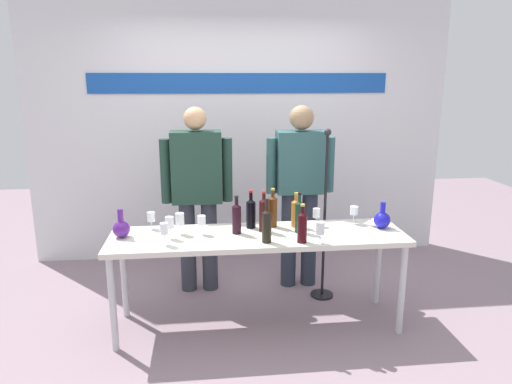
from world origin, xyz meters
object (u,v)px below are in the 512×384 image
Objects in this scene: wine_bottle_6 at (299,215)px; wine_glass_left_1 at (202,221)px; display_table at (258,242)px; decanter_blue_left at (121,228)px; wine_glass_right_0 at (320,229)px; wine_bottle_2 at (302,226)px; wine_bottle_3 at (273,210)px; wine_glass_right_2 at (354,211)px; wine_glass_left_4 at (170,223)px; microphone_stand at (324,243)px; wine_bottle_7 at (251,212)px; wine_glass_left_0 at (180,219)px; presenter_right at (300,185)px; wine_bottle_1 at (264,214)px; decanter_blue_right at (382,219)px; wine_bottle_5 at (237,217)px; presenter_left at (197,188)px; wine_bottle_4 at (296,212)px; wine_glass_right_1 at (316,213)px; wine_glass_left_3 at (164,229)px; wine_glass_left_2 at (151,217)px; wine_bottle_0 at (267,224)px.

wine_bottle_6 reaches higher than wine_glass_left_1.
decanter_blue_left is at bearing 177.50° from display_table.
wine_glass_right_0 reaches higher than display_table.
display_table is at bearing 144.59° from wine_bottle_2.
wine_bottle_3 is 2.13× the size of wine_glass_right_2.
wine_glass_left_4 is 1.41m from microphone_stand.
wine_bottle_7 is 0.20× the size of microphone_stand.
wine_glass_left_1 is (0.16, -0.02, -0.01)m from wine_glass_left_0.
presenter_right reaches higher than wine_glass_right_2.
wine_bottle_2 reaches higher than wine_glass_left_0.
wine_bottle_1 is 1.91× the size of wine_glass_left_0.
decanter_blue_right reaches higher than wine_glass_left_0.
wine_glass_left_1 is at bearing -160.00° from microphone_stand.
wine_bottle_5 is 0.50m from wine_glass_left_4.
wine_bottle_1 is 1.05× the size of wine_bottle_7.
display_table is 1.50× the size of microphone_stand.
presenter_left is 1.11× the size of microphone_stand.
wine_bottle_4 is at bearing -177.66° from wine_glass_right_2.
presenter_left is 5.34× the size of wine_bottle_3.
microphone_stand is (0.79, 0.39, -0.38)m from wine_bottle_5.
wine_glass_right_2 is at bearing 145.41° from decanter_blue_right.
decanter_blue_left reaches higher than wine_glass_left_4.
wine_glass_right_1 is (0.35, -0.02, -0.03)m from wine_bottle_3.
display_table is at bearing 12.64° from wine_glass_left_3.
wine_bottle_5 is at bearing -133.39° from presenter_right.
wine_glass_right_1 is at bearing -87.39° from presenter_right.
wine_bottle_4 reaches higher than wine_glass_left_1.
microphone_stand is (1.44, 0.21, -0.35)m from wine_glass_left_2.
wine_glass_left_3 is 1.11× the size of wine_glass_right_2.
wine_bottle_0 is at bearing 169.68° from wine_glass_right_0.
wine_bottle_1 is at bearing -123.10° from presenter_right.
wine_glass_right_1 is at bearing 10.17° from wine_bottle_5.
wine_glass_right_0 is 0.80m from microphone_stand.
wine_glass_left_4 is at bearing 168.22° from wine_glass_right_0.
wine_glass_left_2 is (-0.35, -0.48, -0.11)m from presenter_left.
wine_bottle_2 is 1.78× the size of wine_glass_right_0.
presenter_right is 0.75m from wine_bottle_1.
decanter_blue_left is 0.74× the size of wine_bottle_5.
display_table is at bearing -177.43° from decanter_blue_right.
presenter_right is 10.32× the size of wine_glass_left_3.
presenter_left is 0.75m from wine_glass_left_4.
wine_bottle_7 is at bearing 17.19° from wine_glass_left_1.
wine_bottle_0 is (-0.95, -0.22, 0.06)m from decanter_blue_right.
wine_glass_left_1 is (-0.74, 0.03, -0.03)m from wine_bottle_6.
wine_glass_right_0 is (0.88, -0.95, -0.09)m from presenter_left.
presenter_right is 1.34m from wine_glass_left_4.
wine_bottle_4 is 1.67× the size of wine_glass_left_4.
wine_glass_right_0 is (0.42, -0.25, 0.18)m from display_table.
wine_bottle_7 is at bearing 17.17° from wine_glass_left_4.
decanter_blue_right is 1.60m from presenter_left.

